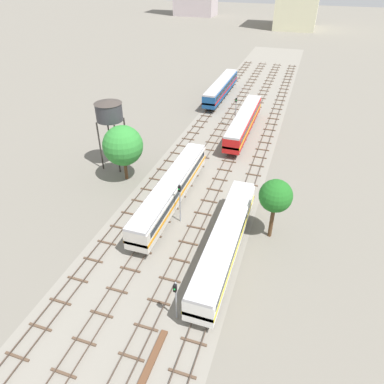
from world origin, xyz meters
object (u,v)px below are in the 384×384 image
passenger_coach_left_near (172,189)px  signal_post_nearest (176,296)px  diesel_railcar_centre_nearest (225,240)px  passenger_coach_far_left_midfar (221,87)px  signal_post_mid (236,109)px  passenger_coach_centre_left_mid (244,121)px  water_tower (109,111)px  signal_post_near (180,199)px

passenger_coach_left_near → signal_post_nearest: size_ratio=4.59×
diesel_railcar_centre_nearest → passenger_coach_far_left_midfar: (-13.78, 52.32, 0.02)m
diesel_railcar_centre_nearest → signal_post_mid: 37.17m
passenger_coach_centre_left_mid → water_tower: (-17.09, -18.59, 6.61)m
passenger_coach_centre_left_mid → signal_post_near: signal_post_near is taller
passenger_coach_centre_left_mid → passenger_coach_far_left_midfar: same height
diesel_railcar_centre_nearest → passenger_coach_centre_left_mid: (-4.59, 33.57, 0.02)m
signal_post_mid → water_tower: bearing=-124.5°
diesel_railcar_centre_nearest → signal_post_near: size_ratio=3.66×
signal_post_near → passenger_coach_centre_left_mid: bearing=85.5°
passenger_coach_centre_left_mid → signal_post_mid: 3.90m
diesel_railcar_centre_nearest → signal_post_near: signal_post_near is taller
passenger_coach_centre_left_mid → signal_post_nearest: 42.79m
passenger_coach_left_near → signal_post_nearest: 18.22m
passenger_coach_centre_left_mid → passenger_coach_far_left_midfar: size_ratio=1.00×
water_tower → signal_post_nearest: bearing=-51.2°
passenger_coach_far_left_midfar → signal_post_near: 48.21m
diesel_railcar_centre_nearest → passenger_coach_far_left_midfar: 54.10m
water_tower → signal_post_mid: size_ratio=1.83×
passenger_coach_centre_left_mid → passenger_coach_left_near: bearing=-100.1°
passenger_coach_centre_left_mid → diesel_railcar_centre_nearest: bearing=-82.2°
diesel_railcar_centre_nearest → signal_post_nearest: (-2.30, -9.16, 0.48)m
passenger_coach_far_left_midfar → signal_post_mid: 17.28m
diesel_railcar_centre_nearest → water_tower: bearing=145.4°
passenger_coach_centre_left_mid → passenger_coach_far_left_midfar: 20.88m
passenger_coach_left_near → signal_post_near: 3.96m
passenger_coach_centre_left_mid → signal_post_nearest: signal_post_nearest is taller
passenger_coach_far_left_midfar → signal_post_near: size_ratio=3.93×
passenger_coach_left_near → signal_post_near: bearing=-53.3°
signal_post_mid → passenger_coach_centre_left_mid: bearing=-52.0°
signal_post_nearest → signal_post_mid: 45.90m
passenger_coach_left_near → passenger_coach_centre_left_mid: size_ratio=1.00×
diesel_railcar_centre_nearest → signal_post_mid: (-6.89, 36.51, 1.16)m
passenger_coach_centre_left_mid → signal_post_nearest: (2.30, -42.72, 0.46)m
passenger_coach_left_near → passenger_coach_centre_left_mid: bearing=79.9°
diesel_railcar_centre_nearest → signal_post_mid: bearing=100.7°
passenger_coach_centre_left_mid → signal_post_near: size_ratio=3.93×
passenger_coach_far_left_midfar → signal_post_nearest: (11.48, -61.47, 0.46)m
signal_post_mid → passenger_coach_far_left_midfar: bearing=113.5°
diesel_railcar_centre_nearest → water_tower: size_ratio=1.87×
water_tower → signal_post_near: 18.94m
passenger_coach_centre_left_mid → water_tower: size_ratio=2.01×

